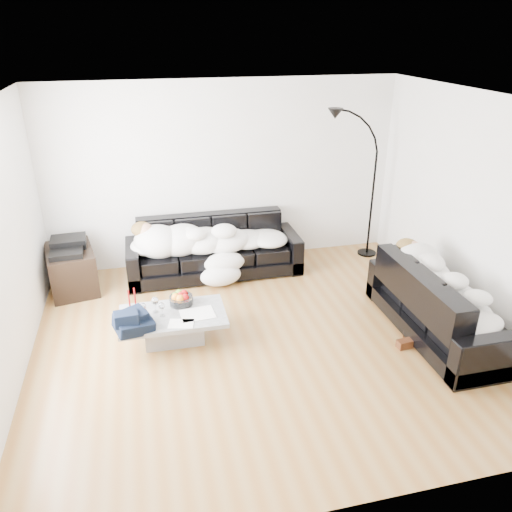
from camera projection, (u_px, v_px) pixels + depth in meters
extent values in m
plane|color=#96612D|center=(262.00, 339.00, 5.64)|extent=(5.00, 5.00, 0.00)
cube|color=silver|center=(224.00, 174.00, 7.08)|extent=(5.00, 0.02, 2.60)
cube|color=silver|center=(478.00, 213.00, 5.62)|extent=(0.02, 4.50, 2.60)
plane|color=white|center=(264.00, 101.00, 4.55)|extent=(5.00, 5.00, 0.00)
cube|color=black|center=(214.00, 247.00, 6.99)|extent=(2.40, 0.83, 0.79)
cube|color=black|center=(441.00, 302.00, 5.60)|extent=(0.85, 1.98, 0.80)
ellipsoid|color=#0C4355|center=(412.00, 255.00, 5.99)|extent=(0.42, 0.38, 0.20)
cube|color=#939699|center=(174.00, 327.00, 5.55)|extent=(1.17, 0.69, 0.34)
cylinder|color=white|center=(181.00, 298.00, 5.65)|extent=(0.27, 0.27, 0.16)
cylinder|color=white|center=(155.00, 305.00, 5.48)|extent=(0.10, 0.10, 0.19)
cylinder|color=white|center=(143.00, 310.00, 5.41)|extent=(0.07, 0.07, 0.16)
cylinder|color=white|center=(162.00, 309.00, 5.42)|extent=(0.08, 0.08, 0.16)
cylinder|color=maroon|center=(129.00, 300.00, 5.51)|extent=(0.05, 0.05, 0.25)
cylinder|color=maroon|center=(135.00, 298.00, 5.56)|extent=(0.05, 0.05, 0.25)
cube|color=silver|center=(197.00, 314.00, 5.48)|extent=(0.39, 0.31, 0.01)
cube|color=silver|center=(181.00, 323.00, 5.30)|extent=(0.30, 0.24, 0.01)
cube|color=black|center=(72.00, 269.00, 6.60)|extent=(0.71, 0.92, 0.57)
cube|color=black|center=(68.00, 245.00, 6.45)|extent=(0.46, 0.36, 0.13)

